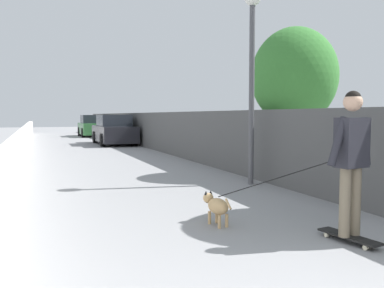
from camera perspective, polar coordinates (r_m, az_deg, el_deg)
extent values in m
plane|color=gray|center=(15.32, -12.74, -1.68)|extent=(80.00, 80.00, 0.00)
cube|color=silver|center=(13.13, -23.13, -0.66)|extent=(48.00, 0.30, 1.00)
cube|color=#4C4C4C|center=(13.99, -0.61, 1.25)|extent=(48.00, 0.30, 1.64)
cylinder|color=#473523|center=(10.54, 14.18, 0.77)|extent=(0.26, 0.26, 1.85)
ellipsoid|color=#387A33|center=(10.57, 14.33, 9.31)|extent=(2.16, 2.16, 2.46)
cylinder|color=#4C4C51|center=(8.84, 8.47, 6.80)|extent=(0.12, 0.12, 3.88)
cube|color=black|center=(5.24, 21.44, -12.15)|extent=(0.82, 0.31, 0.02)
cylinder|color=beige|center=(5.38, 18.57, -12.13)|extent=(0.06, 0.04, 0.06)
cylinder|color=beige|center=(5.48, 19.57, -11.85)|extent=(0.06, 0.04, 0.06)
cylinder|color=beige|center=(5.04, 23.45, -13.37)|extent=(0.06, 0.04, 0.06)
cylinder|color=beige|center=(5.15, 24.41, -13.03)|extent=(0.06, 0.04, 0.06)
cylinder|color=#726651|center=(5.08, 20.92, -7.78)|extent=(0.15, 0.15, 0.82)
cylinder|color=#726651|center=(5.21, 22.19, -7.50)|extent=(0.15, 0.15, 0.82)
cube|color=#26262D|center=(5.05, 21.77, 0.19)|extent=(0.27, 0.41, 0.59)
cylinder|color=#26262D|center=(4.87, 20.01, 0.34)|extent=(0.13, 0.29, 0.58)
cylinder|color=#26262D|center=(5.24, 23.41, 0.35)|extent=(0.11, 0.19, 0.59)
sphere|color=tan|center=(5.04, 21.91, 5.56)|extent=(0.22, 0.22, 0.22)
sphere|color=black|center=(5.05, 21.92, 6.00)|extent=(0.19, 0.19, 0.19)
ellipsoid|color=tan|center=(5.57, 3.73, -8.84)|extent=(0.41, 0.27, 0.22)
sphere|color=tan|center=(5.76, 2.33, -7.68)|extent=(0.15, 0.15, 0.15)
cone|color=black|center=(5.72, 1.99, -6.94)|extent=(0.06, 0.06, 0.06)
cone|color=black|center=(5.77, 2.68, -6.86)|extent=(0.06, 0.06, 0.06)
cylinder|color=tan|center=(5.68, 2.51, -10.42)|extent=(0.04, 0.04, 0.18)
cylinder|color=tan|center=(5.74, 3.54, -10.27)|extent=(0.04, 0.04, 0.18)
cylinder|color=tan|center=(5.48, 3.91, -10.97)|extent=(0.04, 0.04, 0.18)
cylinder|color=tan|center=(5.54, 4.96, -10.80)|extent=(0.04, 0.04, 0.18)
cylinder|color=tan|center=(5.35, 5.18, -8.50)|extent=(0.14, 0.05, 0.13)
cylinder|color=black|center=(5.23, 12.36, -4.67)|extent=(1.24, 1.16, 0.66)
cube|color=black|center=(21.35, -11.04, 1.46)|extent=(4.40, 1.70, 0.80)
cube|color=#262B33|center=(21.33, -11.06, 3.28)|extent=(2.29, 1.50, 0.60)
cylinder|color=black|center=(22.58, -13.62, 0.95)|extent=(0.64, 0.22, 0.64)
cylinder|color=black|center=(22.85, -9.69, 1.04)|extent=(0.64, 0.22, 0.64)
cylinder|color=black|center=(19.89, -12.57, 0.56)|extent=(0.64, 0.22, 0.64)
cylinder|color=black|center=(20.18, -8.14, 0.66)|extent=(0.64, 0.22, 0.64)
cube|color=#336B38|center=(29.82, -13.96, 2.14)|extent=(4.00, 1.70, 0.80)
cube|color=#262B33|center=(29.81, -13.99, 3.45)|extent=(2.08, 1.50, 0.60)
cylinder|color=black|center=(30.97, -15.70, 1.73)|extent=(0.64, 0.22, 0.64)
cylinder|color=black|center=(31.16, -12.80, 1.80)|extent=(0.64, 0.22, 0.64)
cylinder|color=black|center=(28.51, -15.22, 1.55)|extent=(0.64, 0.22, 0.64)
cylinder|color=black|center=(28.72, -12.08, 1.62)|extent=(0.64, 0.22, 0.64)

